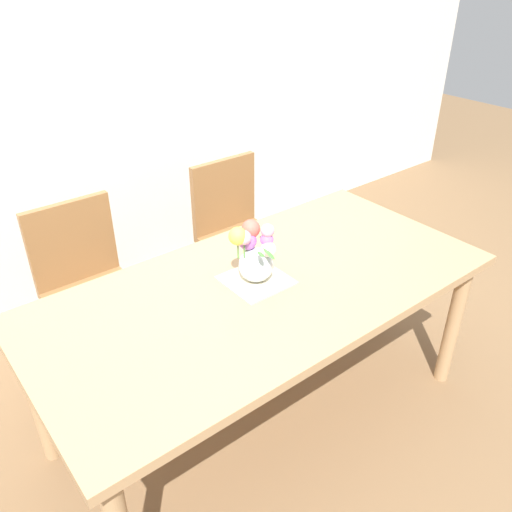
# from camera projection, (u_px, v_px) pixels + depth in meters

# --- Properties ---
(ground_plane) EXTENTS (12.00, 12.00, 0.00)m
(ground_plane) POSITION_uv_depth(u_px,v_px,m) (263.00, 412.00, 2.50)
(ground_plane) COLOR brown
(back_wall) EXTENTS (7.00, 0.10, 2.80)m
(back_wall) POSITION_uv_depth(u_px,v_px,m) (80.00, 55.00, 2.85)
(back_wall) COLOR silver
(back_wall) RESTS_ON ground_plane
(dining_table) EXTENTS (1.90, 0.93, 0.74)m
(dining_table) POSITION_uv_depth(u_px,v_px,m) (264.00, 301.00, 2.16)
(dining_table) COLOR tan
(dining_table) RESTS_ON ground_plane
(chair_left) EXTENTS (0.42, 0.42, 0.90)m
(chair_left) POSITION_uv_depth(u_px,v_px,m) (87.00, 281.00, 2.53)
(chair_left) COLOR olive
(chair_left) RESTS_ON ground_plane
(chair_right) EXTENTS (0.42, 0.42, 0.90)m
(chair_right) POSITION_uv_depth(u_px,v_px,m) (236.00, 227.00, 3.01)
(chair_right) COLOR olive
(chair_right) RESTS_ON ground_plane
(placemat) EXTENTS (0.25, 0.25, 0.01)m
(placemat) POSITION_uv_depth(u_px,v_px,m) (256.00, 280.00, 2.14)
(placemat) COLOR beige
(placemat) RESTS_ON dining_table
(flower_vase) EXTENTS (0.21, 0.20, 0.26)m
(flower_vase) POSITION_uv_depth(u_px,v_px,m) (254.00, 253.00, 2.07)
(flower_vase) COLOR silver
(flower_vase) RESTS_ON placemat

